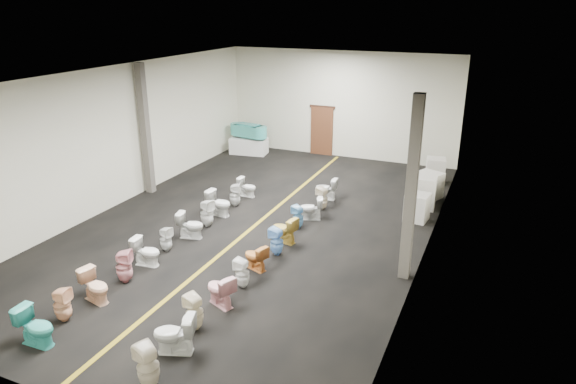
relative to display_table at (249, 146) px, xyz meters
name	(u,v)px	position (x,y,z in m)	size (l,w,h in m)	color
floor	(258,223)	(3.80, -6.76, -0.36)	(16.00, 16.00, 0.00)	black
ceiling	(255,73)	(3.80, -6.76, 4.14)	(16.00, 16.00, 0.00)	black
wall_back	(341,105)	(3.80, 1.24, 1.89)	(10.00, 10.00, 0.00)	beige
wall_front	(28,281)	(3.80, -14.76, 1.89)	(10.00, 10.00, 0.00)	beige
wall_left	(120,136)	(-1.20, -6.76, 1.89)	(16.00, 16.00, 0.00)	beige
wall_right	(432,173)	(8.80, -6.76, 1.89)	(16.00, 16.00, 0.00)	beige
aisle_stripe	(258,223)	(3.80, -6.76, -0.35)	(0.12, 15.60, 0.01)	olive
back_door	(322,131)	(3.00, 1.18, 0.69)	(1.00, 0.10, 2.10)	#562D19
door_frame	(322,107)	(3.00, 1.19, 1.76)	(1.15, 0.08, 0.10)	#331C11
column_left	(145,130)	(-0.95, -5.76, 1.89)	(0.25, 0.25, 4.50)	#59544C
column_right	(411,191)	(8.55, -8.26, 1.89)	(0.25, 0.25, 4.50)	#59544C
display_table	(249,146)	(0.00, 0.00, 0.00)	(1.60, 0.80, 0.71)	white
bathtub	(248,130)	(0.00, 0.00, 0.71)	(1.84, 0.89, 0.55)	teal
appliance_crate_a	(417,207)	(8.20, -4.62, 0.07)	(0.67, 0.67, 0.86)	beige
appliance_crate_b	(424,192)	(8.20, -3.45, 0.17)	(0.77, 0.77, 1.06)	silver
appliance_crate_c	(428,185)	(8.20, -2.50, 0.09)	(0.79, 0.79, 0.90)	silver
appliance_crate_d	(435,171)	(8.20, -0.80, 0.12)	(0.67, 0.67, 0.95)	silver
toilet_left_0	(36,327)	(2.47, -13.79, 0.04)	(0.45, 0.78, 0.80)	#38B1A7
toilet_left_1	(62,305)	(2.32, -12.99, 0.04)	(0.35, 0.36, 0.78)	#F7B98E
toilet_left_2	(95,286)	(2.40, -12.11, 0.03)	(0.43, 0.75, 0.76)	#FDC39C
toilet_left_3	(124,266)	(2.44, -11.19, 0.07)	(0.38, 0.39, 0.84)	pink
toilet_left_4	(146,252)	(2.38, -10.27, 0.02)	(0.41, 0.73, 0.74)	white
toilet_left_5	(166,239)	(2.36, -9.43, -0.01)	(0.31, 0.32, 0.70)	silver
toilet_left_6	(191,225)	(2.50, -8.44, 0.03)	(0.43, 0.75, 0.76)	silver
toilet_left_7	(207,213)	(2.50, -7.57, 0.07)	(0.38, 0.39, 0.85)	white
toilet_left_8	(219,203)	(2.40, -6.68, 0.05)	(0.45, 0.79, 0.81)	white
toilet_left_9	(235,195)	(2.49, -5.81, 0.04)	(0.35, 0.36, 0.78)	silver
toilet_left_10	(247,187)	(2.42, -4.82, -0.02)	(0.37, 0.65, 0.67)	white
toilet_right_0	(148,367)	(5.24, -13.91, 0.07)	(0.39, 0.40, 0.86)	beige
toilet_right_1	(174,334)	(5.10, -12.94, 0.05)	(0.46, 0.80, 0.82)	white
toilet_right_2	(195,312)	(5.03, -12.14, 0.04)	(0.36, 0.36, 0.79)	#F4E6C4
toilet_right_3	(220,290)	(5.05, -11.16, 0.03)	(0.43, 0.75, 0.77)	#F8B2B9
toilet_right_4	(242,273)	(5.14, -10.28, 0.01)	(0.33, 0.34, 0.74)	white
toilet_right_5	(255,257)	(5.04, -9.38, -0.01)	(0.38, 0.67, 0.68)	orange
toilet_right_6	(277,241)	(5.20, -8.45, 0.03)	(0.35, 0.36, 0.78)	#7AB4EF
toilet_right_7	(284,230)	(5.07, -7.66, 0.03)	(0.43, 0.75, 0.77)	gold
toilet_right_8	(298,217)	(5.07, -6.63, 0.00)	(0.32, 0.33, 0.72)	#6CABD6
toilet_right_9	(311,208)	(5.19, -5.84, 0.01)	(0.40, 0.71, 0.72)	white
toilet_right_10	(322,198)	(5.24, -4.95, 0.03)	(0.35, 0.35, 0.77)	beige
toilet_right_11	(326,189)	(5.04, -4.00, 0.02)	(0.42, 0.74, 0.75)	white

